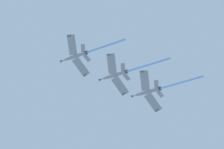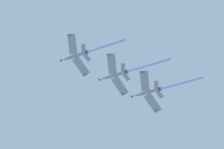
{
  "view_description": "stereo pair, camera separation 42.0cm",
  "coord_description": "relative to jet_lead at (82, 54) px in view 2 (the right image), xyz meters",
  "views": [
    {
      "loc": [
        45.81,
        -15.48,
        1.73
      ],
      "look_at": [
        17.11,
        -6.73,
        136.66
      ],
      "focal_mm": 50.53,
      "sensor_mm": 36.0,
      "label": 1
    },
    {
      "loc": [
        45.69,
        -15.88,
        1.73
      ],
      "look_at": [
        17.11,
        -6.73,
        136.66
      ],
      "focal_mm": 50.53,
      "sensor_mm": 36.0,
      "label": 2
    }
  ],
  "objects": [
    {
      "name": "jet_lead",
      "position": [
        0.0,
        0.0,
        0.0
      ],
      "size": [
        22.61,
        25.14,
        9.07
      ],
      "color": "gray"
    },
    {
      "name": "jet_second",
      "position": [
        -2.44,
        19.13,
        -2.65
      ],
      "size": [
        23.47,
        26.3,
        9.01
      ],
      "color": "gray"
    },
    {
      "name": "jet_third",
      "position": [
        -4.98,
        34.44,
        -5.67
      ],
      "size": [
        22.9,
        25.03,
        9.87
      ],
      "color": "gray"
    }
  ]
}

